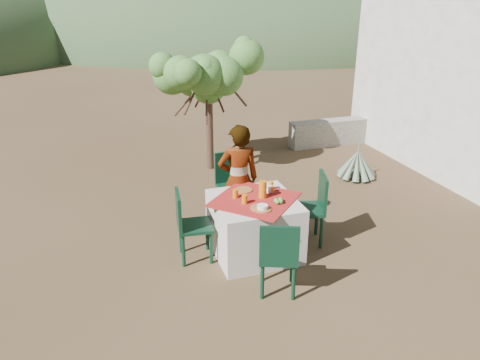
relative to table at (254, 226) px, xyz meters
name	(u,v)px	position (x,y,z in m)	size (l,w,h in m)	color
ground	(237,241)	(-0.13, 0.33, -0.38)	(160.00, 160.00, 0.00)	#3E291C
table	(254,226)	(0.00, 0.00, 0.00)	(1.30, 1.30, 0.76)	silver
chair_far	(232,182)	(0.05, 1.12, 0.16)	(0.49, 0.49, 0.98)	black
chair_near	(279,255)	(-0.05, -0.93, 0.13)	(0.55, 0.55, 0.92)	black
chair_left	(188,223)	(-0.83, 0.11, 0.13)	(0.47, 0.47, 0.92)	black
chair_right	(313,205)	(0.83, 0.03, 0.16)	(0.56, 0.56, 0.97)	black
person	(238,180)	(-0.01, 0.63, 0.40)	(0.57, 0.37, 1.55)	#8C6651
shrub_tree	(211,81)	(0.30, 3.20, 1.27)	(1.78, 1.74, 2.09)	#483124
agave	(357,164)	(2.63, 1.87, -0.13)	(0.69, 0.70, 0.74)	slate
stone_wall	(346,131)	(3.47, 3.73, -0.10)	(2.60, 0.35, 0.55)	gray
hill_near_right	(243,26)	(11.87, 36.33, -0.38)	(48.00, 48.00, 20.00)	#354B2A
hill_far_center	(58,18)	(-4.13, 52.33, -0.38)	(60.00, 60.00, 24.00)	slate
hill_far_right	(346,16)	(27.87, 46.33, -0.38)	(36.00, 36.00, 14.00)	slate
plate_far	(244,190)	(-0.05, 0.30, 0.39)	(0.23, 0.23, 0.01)	#925B27
plate_near	(260,208)	(-0.03, -0.27, 0.39)	(0.23, 0.23, 0.01)	#925B27
glass_far	(235,194)	(-0.22, 0.11, 0.44)	(0.07, 0.07, 0.11)	orange
glass_near	(245,199)	(-0.16, -0.08, 0.44)	(0.07, 0.07, 0.11)	orange
juice_pitcher	(263,189)	(0.11, 0.02, 0.49)	(0.10, 0.10, 0.22)	orange
bowl_plate	(262,209)	(-0.01, -0.31, 0.39)	(0.22, 0.22, 0.01)	#925B27
white_bowl	(263,207)	(-0.01, -0.31, 0.42)	(0.13, 0.13, 0.05)	white
jar_left	(272,189)	(0.28, 0.13, 0.43)	(0.05, 0.05, 0.09)	orange
jar_right	(271,185)	(0.31, 0.24, 0.43)	(0.06, 0.06, 0.10)	orange
napkin_holder	(269,189)	(0.24, 0.13, 0.43)	(0.07, 0.04, 0.09)	white
fruit_cluster	(279,201)	(0.24, -0.20, 0.41)	(0.12, 0.11, 0.06)	#4F9837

